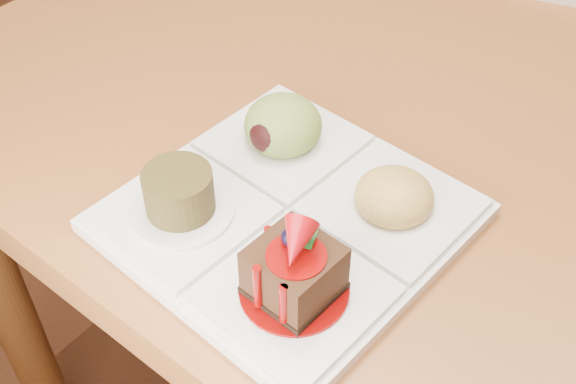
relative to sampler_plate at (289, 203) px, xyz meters
The scene contains 2 objects.
ground 1.07m from the sampler_plate, 87.87° to the left, with size 6.00×6.00×0.00m, color #572C19.
sampler_plate is the anchor object (origin of this frame).
Camera 1 is at (0.23, -1.06, 1.18)m, focal length 45.00 mm.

